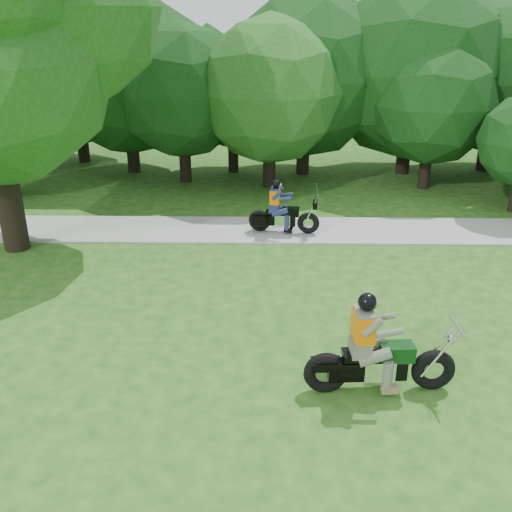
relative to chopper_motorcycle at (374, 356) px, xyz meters
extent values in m
plane|color=#204C15|center=(1.73, -0.19, -0.70)|extent=(100.00, 100.00, 0.00)
cube|color=gray|center=(1.73, 7.81, -0.67)|extent=(60.00, 2.20, 0.06)
cylinder|color=black|center=(4.03, 12.49, 0.13)|extent=(0.42, 0.42, 1.65)
sphere|color=#103510|center=(4.03, 12.49, 2.39)|extent=(4.42, 4.42, 4.42)
cylinder|color=black|center=(3.70, 14.60, 0.20)|extent=(0.54, 0.54, 1.80)
sphere|color=#103510|center=(3.70, 14.60, 3.34)|extent=(6.89, 6.89, 6.89)
cylinder|color=black|center=(-1.73, 12.56, 0.20)|extent=(0.46, 0.46, 1.80)
sphere|color=#265017|center=(-1.73, 12.56, 2.80)|extent=(5.24, 5.24, 5.24)
cylinder|color=black|center=(-9.84, 16.29, 0.20)|extent=(0.50, 0.50, 1.80)
sphere|color=#103510|center=(-9.84, 16.29, 3.03)|extent=(5.92, 5.92, 5.92)
cylinder|color=black|center=(-4.96, 13.20, 0.20)|extent=(0.44, 0.44, 1.80)
sphere|color=#103510|center=(-4.96, 13.20, 2.69)|extent=(4.90, 4.90, 4.90)
cylinder|color=black|center=(-3.20, 14.71, 0.16)|extent=(0.41, 0.41, 1.71)
sphere|color=#103510|center=(-3.20, 14.71, 2.40)|extent=(4.25, 4.25, 4.25)
cylinder|color=black|center=(-0.37, 14.45, 0.20)|extent=(0.51, 0.51, 1.80)
sphere|color=#103510|center=(-0.37, 14.45, 3.13)|extent=(6.26, 6.26, 6.26)
cylinder|color=black|center=(-7.28, 14.64, 0.20)|extent=(0.50, 0.50, 1.80)
sphere|color=#103510|center=(-7.28, 14.64, 3.06)|extent=(6.02, 6.02, 6.02)
cylinder|color=black|center=(-11.19, 10.92, -0.18)|extent=(0.34, 0.34, 1.03)
cylinder|color=black|center=(7.10, 15.08, 0.20)|extent=(0.49, 0.49, 1.80)
sphere|color=#103510|center=(7.10, 15.08, 3.01)|extent=(5.87, 5.87, 5.87)
cylinder|color=black|center=(-8.77, 6.31, 1.40)|extent=(0.68, 0.68, 4.20)
sphere|color=#265017|center=(-7.01, 7.11, 5.50)|extent=(5.12, 5.12, 5.12)
torus|color=black|center=(-0.80, -0.05, -0.31)|extent=(0.78, 0.27, 0.77)
torus|color=black|center=(1.06, 0.07, -0.31)|extent=(0.78, 0.27, 0.77)
cube|color=black|center=(-0.09, -0.01, -0.26)|extent=(1.36, 0.35, 0.35)
cube|color=silver|center=(0.09, 0.01, -0.26)|extent=(0.55, 0.41, 0.44)
cube|color=black|center=(0.39, 0.03, 0.07)|extent=(0.59, 0.37, 0.29)
cube|color=black|center=(-0.24, -0.02, 0.03)|extent=(0.59, 0.39, 0.11)
cylinder|color=silver|center=(1.11, 0.07, 0.07)|extent=(0.60, 0.09, 0.91)
cylinder|color=silver|center=(1.37, 0.09, 0.55)|extent=(0.08, 0.71, 0.04)
cube|color=#4F5645|center=(-0.24, -0.02, 0.18)|extent=(0.36, 0.44, 0.26)
cube|color=#4F5645|center=(-0.22, -0.01, 0.58)|extent=(0.32, 0.48, 0.62)
cube|color=#FC6C05|center=(-0.22, -0.01, 0.60)|extent=(0.35, 0.53, 0.48)
sphere|color=black|center=(-0.19, -0.01, 1.04)|extent=(0.31, 0.31, 0.31)
torus|color=black|center=(-2.04, 7.64, -0.31)|extent=(0.67, 0.27, 0.65)
torus|color=black|center=(-0.60, 7.46, -0.31)|extent=(0.67, 0.27, 0.65)
cube|color=black|center=(-1.49, 7.57, -0.27)|extent=(1.06, 0.35, 0.30)
cube|color=silver|center=(-1.35, 7.55, -0.27)|extent=(0.48, 0.37, 0.37)
cube|color=black|center=(-1.12, 7.52, 0.01)|extent=(0.52, 0.34, 0.24)
cube|color=black|center=(-1.61, 7.59, -0.02)|extent=(0.52, 0.36, 0.09)
cylinder|color=silver|center=(-0.57, 7.45, 0.01)|extent=(0.37, 0.09, 0.84)
cylinder|color=silver|center=(-0.41, 7.43, 0.41)|extent=(0.11, 0.60, 0.03)
cube|color=black|center=(-2.02, 7.43, -0.27)|extent=(0.40, 0.16, 0.32)
cube|color=black|center=(-1.96, 7.84, -0.27)|extent=(0.40, 0.16, 0.32)
cube|color=navy|center=(-1.61, 7.59, 0.11)|extent=(0.32, 0.39, 0.22)
cube|color=navy|center=(-1.59, 7.58, 0.44)|extent=(0.29, 0.42, 0.52)
cube|color=#FC6C05|center=(-1.59, 7.58, 0.46)|extent=(0.32, 0.46, 0.41)
sphere|color=black|center=(-1.56, 7.58, 0.83)|extent=(0.26, 0.26, 0.26)
camera|label=1|loc=(-1.85, -8.25, 5.39)|focal=40.00mm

